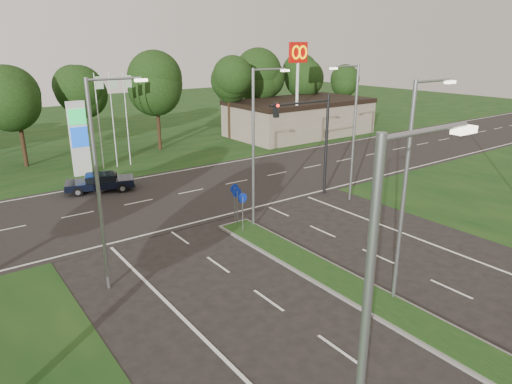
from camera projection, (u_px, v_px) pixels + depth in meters
verge_far at (63, 131)px, 56.28m from camera, size 160.00×50.00×0.02m
cross_road at (179, 194)px, 32.51m from camera, size 160.00×12.00×0.02m
median_kerb at (423, 327)px, 17.16m from camera, size 2.00×26.00×0.12m
commercial_building at (300, 117)px, 53.47m from camera, size 16.00×9.00×4.00m
streetlight_median_near at (408, 183)px, 17.70m from camera, size 2.53×0.22×9.00m
streetlight_median_far at (256, 141)px, 25.37m from camera, size 2.53×0.22×9.00m
streetlight_left_near at (370, 356)px, 7.87m from camera, size 2.53×0.22×9.00m
streetlight_left_far at (102, 176)px, 18.60m from camera, size 2.53×0.22×9.00m
streetlight_right_far at (352, 126)px, 29.75m from camera, size 2.53×0.22×9.00m
traffic_signal at (313, 131)px, 30.51m from camera, size 5.10×0.42×7.00m
median_signs at (238, 199)px, 26.15m from camera, size 1.16×1.76×2.38m
gas_pylon at (81, 136)px, 36.33m from camera, size 5.80×1.26×8.00m
mcdonalds_sign at (298, 67)px, 46.28m from camera, size 2.20×0.47×10.40m
treeline_far at (97, 82)px, 42.67m from camera, size 6.00×6.00×9.90m
navy_sedan at (100, 182)px, 32.99m from camera, size 5.06×3.30×1.29m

